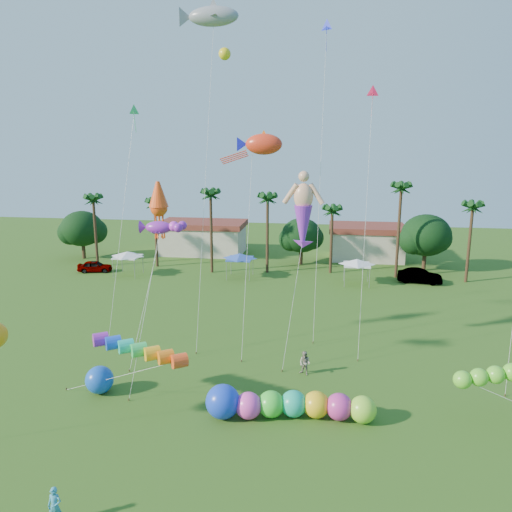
# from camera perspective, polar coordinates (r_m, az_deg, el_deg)

# --- Properties ---
(ground) EXTENTS (160.00, 160.00, 0.00)m
(ground) POSITION_cam_1_polar(r_m,az_deg,el_deg) (27.20, -3.38, -23.79)
(ground) COLOR #285116
(ground) RESTS_ON ground
(tree_line) EXTENTS (69.46, 8.91, 11.00)m
(tree_line) POSITION_cam_1_polar(r_m,az_deg,el_deg) (66.42, 7.37, 2.37)
(tree_line) COLOR #3A2819
(tree_line) RESTS_ON ground
(buildings_row) EXTENTS (35.00, 7.00, 4.00)m
(buildings_row) POSITION_cam_1_polar(r_m,az_deg,el_deg) (73.15, 2.21, 1.61)
(buildings_row) COLOR beige
(buildings_row) RESTS_ON ground
(tent_row) EXTENTS (31.00, 4.00, 0.60)m
(tent_row) POSITION_cam_1_polar(r_m,az_deg,el_deg) (60.17, -1.97, -0.11)
(tent_row) COLOR white
(tent_row) RESTS_ON ground
(car_a) EXTENTS (4.56, 2.61, 1.46)m
(car_a) POSITION_cam_1_polar(r_m,az_deg,el_deg) (67.20, -17.93, -1.13)
(car_a) COLOR #4C4C54
(car_a) RESTS_ON ground
(car_b) EXTENTS (5.29, 2.49, 1.67)m
(car_b) POSITION_cam_1_polar(r_m,az_deg,el_deg) (61.99, 18.20, -2.19)
(car_b) COLOR #4C4C54
(car_b) RESTS_ON ground
(spectator_a) EXTENTS (0.63, 0.41, 1.72)m
(spectator_a) POSITION_cam_1_polar(r_m,az_deg,el_deg) (25.68, -22.00, -24.95)
(spectator_a) COLOR teal
(spectator_a) RESTS_ON ground
(spectator_b) EXTENTS (1.05, 0.97, 1.73)m
(spectator_b) POSITION_cam_1_polar(r_m,az_deg,el_deg) (36.51, 5.60, -12.10)
(spectator_b) COLOR gray
(spectator_b) RESTS_ON ground
(caterpillar_inflatable) EXTENTS (10.25, 2.82, 2.08)m
(caterpillar_inflatable) POSITION_cam_1_polar(r_m,az_deg,el_deg) (31.24, 3.19, -16.60)
(caterpillar_inflatable) COLOR #FF43C2
(caterpillar_inflatable) RESTS_ON ground
(blue_ball) EXTENTS (1.84, 1.84, 1.84)m
(blue_ball) POSITION_cam_1_polar(r_m,az_deg,el_deg) (35.47, -17.45, -13.34)
(blue_ball) COLOR blue
(blue_ball) RESTS_ON ground
(rainbow_tube) EXTENTS (9.94, 3.45, 3.76)m
(rainbow_tube) POSITION_cam_1_polar(r_m,az_deg,el_deg) (31.71, -11.61, -11.47)
(rainbow_tube) COLOR #F74B1B
(rainbow_tube) RESTS_ON ground
(green_worm) EXTENTS (10.20, 1.15, 3.40)m
(green_worm) POSITION_cam_1_polar(r_m,az_deg,el_deg) (32.16, 22.53, -12.94)
(green_worm) COLOR #63D12E
(green_worm) RESTS_ON ground
(merman_kite) EXTENTS (2.74, 5.27, 13.67)m
(merman_kite) POSITION_cam_1_polar(r_m,az_deg,el_deg) (37.82, 5.40, 4.67)
(merman_kite) COLOR #E8A784
(merman_kite) RESTS_ON ground
(fish_kite) EXTENTS (4.52, 6.15, 17.00)m
(fish_kite) POSITION_cam_1_polar(r_m,az_deg,el_deg) (39.91, 0.89, 12.64)
(fish_kite) COLOR red
(fish_kite) RESTS_ON ground
(shark_kite) EXTENTS (5.75, 8.35, 26.97)m
(shark_kite) POSITION_cam_1_polar(r_m,az_deg,el_deg) (44.00, -4.88, 25.62)
(shark_kite) COLOR gray
(shark_kite) RESTS_ON ground
(squid_kite) EXTENTS (1.95, 5.55, 13.47)m
(squid_kite) POSITION_cam_1_polar(r_m,az_deg,el_deg) (38.92, -11.04, 5.40)
(squid_kite) COLOR #FF4B14
(squid_kite) RESTS_ON ground
(lobster_kite) EXTENTS (3.17, 4.13, 11.42)m
(lobster_kite) POSITION_cam_1_polar(r_m,az_deg,el_deg) (33.16, -11.05, 3.21)
(lobster_kite) COLOR purple
(lobster_kite) RESTS_ON ground
(delta_kite_red) EXTENTS (1.07, 4.53, 20.46)m
(delta_kite_red) POSITION_cam_1_polar(r_m,az_deg,el_deg) (40.38, 13.16, 17.02)
(delta_kite_red) COLOR #FE1C4C
(delta_kite_red) RESTS_ON ground
(delta_kite_green) EXTENTS (1.88, 5.17, 19.23)m
(delta_kite_green) POSITION_cam_1_polar(r_m,az_deg,el_deg) (42.66, -13.83, 15.13)
(delta_kite_green) COLOR #30CC67
(delta_kite_green) RESTS_ON ground
(delta_kite_blue) EXTENTS (1.09, 4.18, 25.74)m
(delta_kite_blue) POSITION_cam_1_polar(r_m,az_deg,el_deg) (43.36, 8.04, 23.72)
(delta_kite_blue) COLOR #1A28EE
(delta_kite_blue) RESTS_ON ground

